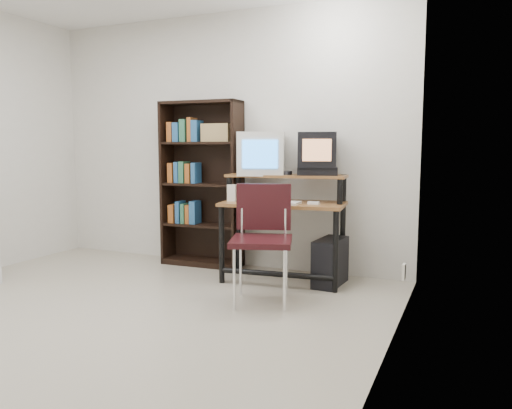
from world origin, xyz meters
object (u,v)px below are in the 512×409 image
at_px(crt_tv, 317,150).
at_px(crt_monitor, 262,154).
at_px(computer_desk, 284,208).
at_px(bookshelf, 203,182).
at_px(pc_tower, 330,262).
at_px(school_chair, 262,229).

bearing_deg(crt_tv, crt_monitor, 169.05).
distance_m(computer_desk, bookshelf, 1.05).
relative_size(crt_monitor, pc_tower, 1.21).
relative_size(crt_monitor, crt_tv, 1.29).
bearing_deg(pc_tower, bookshelf, 175.06).
distance_m(crt_tv, school_chair, 1.03).
bearing_deg(bookshelf, school_chair, -42.61).
distance_m(computer_desk, crt_tv, 0.61).
xyz_separation_m(computer_desk, school_chair, (0.06, -0.65, -0.10)).
bearing_deg(pc_tower, crt_tv, 148.82).
bearing_deg(crt_monitor, school_chair, -85.55).
xyz_separation_m(computer_desk, crt_monitor, (-0.26, 0.10, 0.50)).
height_order(computer_desk, school_chair, computer_desk).
relative_size(computer_desk, crt_tv, 2.79).
height_order(crt_tv, bookshelf, bookshelf).
bearing_deg(school_chair, crt_tv, 57.37).
bearing_deg(crt_tv, school_chair, -120.93).
relative_size(crt_monitor, bookshelf, 0.32).
relative_size(pc_tower, bookshelf, 0.26).
height_order(crt_tv, pc_tower, crt_tv).
distance_m(crt_monitor, school_chair, 1.00).
bearing_deg(bookshelf, pc_tower, -11.52).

